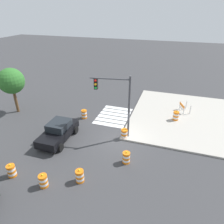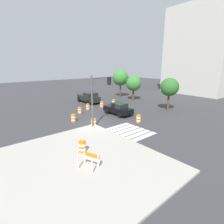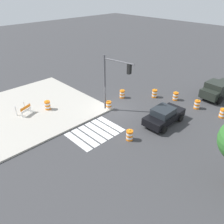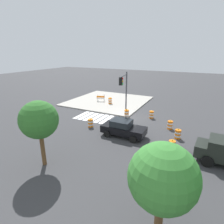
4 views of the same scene
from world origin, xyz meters
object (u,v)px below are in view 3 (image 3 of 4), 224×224
(traffic_barrel_median_near, at_px, (197,105))
(traffic_barrel_opposite_curb, at_px, (109,106))
(traffic_barrel_crosswalk_end, at_px, (176,96))
(traffic_barrel_lane_center, at_px, (223,113))
(pickup_truck, at_px, (218,89))
(traffic_barrel_on_sidewalk, at_px, (48,105))
(traffic_barrel_far_curb, at_px, (130,135))
(construction_barricade, at_px, (24,109))
(traffic_light_pole, at_px, (114,76))
(traffic_barrel_near_corner, at_px, (155,94))
(sports_car, at_px, (164,116))
(traffic_barrel_median_far, at_px, (122,94))

(traffic_barrel_median_near, height_order, traffic_barrel_opposite_curb, same)
(traffic_barrel_crosswalk_end, bearing_deg, traffic_barrel_lane_center, 90.07)
(pickup_truck, xyz_separation_m, traffic_barrel_on_sidewalk, (15.36, -10.58, -0.37))
(traffic_barrel_median_near, relative_size, traffic_barrel_far_curb, 1.00)
(traffic_barrel_on_sidewalk, distance_m, construction_barricade, 2.21)
(traffic_barrel_crosswalk_end, height_order, construction_barricade, construction_barricade)
(traffic_light_pole, bearing_deg, traffic_barrel_lane_center, 130.96)
(traffic_barrel_on_sidewalk, distance_m, traffic_light_pole, 7.51)
(traffic_barrel_crosswalk_end, bearing_deg, traffic_light_pole, -21.64)
(traffic_barrel_near_corner, bearing_deg, sports_car, 45.18)
(pickup_truck, distance_m, traffic_barrel_on_sidewalk, 18.66)
(pickup_truck, distance_m, traffic_barrel_lane_center, 4.66)
(traffic_barrel_far_curb, distance_m, traffic_barrel_lane_center, 9.84)
(construction_barricade, bearing_deg, sports_car, 129.83)
(traffic_barrel_median_far, relative_size, traffic_barrel_opposite_curb, 1.00)
(sports_car, height_order, pickup_truck, pickup_truck)
(traffic_barrel_lane_center, bearing_deg, traffic_barrel_median_far, -68.42)
(traffic_barrel_far_curb, relative_size, traffic_barrel_lane_center, 1.00)
(traffic_barrel_crosswalk_end, height_order, traffic_barrel_median_near, same)
(traffic_barrel_far_curb, height_order, traffic_barrel_lane_center, same)
(traffic_barrel_opposite_curb, distance_m, construction_barricade, 8.22)
(traffic_barrel_opposite_curb, xyz_separation_m, traffic_barrel_on_sidewalk, (4.55, -4.16, 0.15))
(sports_car, relative_size, traffic_barrel_near_corner, 4.23)
(traffic_barrel_lane_center, relative_size, traffic_light_pole, 0.19)
(sports_car, height_order, traffic_light_pole, traffic_light_pole)
(traffic_barrel_far_curb, relative_size, traffic_light_pole, 0.19)
(traffic_barrel_near_corner, xyz_separation_m, construction_barricade, (12.34, -6.35, 0.27))
(pickup_truck, xyz_separation_m, traffic_barrel_far_curb, (13.09, -1.51, -0.52))
(traffic_barrel_on_sidewalk, bearing_deg, traffic_barrel_near_corner, 150.99)
(traffic_barrel_crosswalk_end, distance_m, traffic_barrel_lane_center, 5.16)
(traffic_barrel_crosswalk_end, relative_size, traffic_barrel_median_near, 1.00)
(traffic_barrel_median_near, bearing_deg, traffic_barrel_near_corner, -77.96)
(traffic_barrel_median_near, xyz_separation_m, traffic_light_pole, (6.72, -5.30, 3.46))
(traffic_barrel_median_far, xyz_separation_m, traffic_barrel_lane_center, (-3.82, 9.65, 0.00))
(traffic_barrel_crosswalk_end, xyz_separation_m, traffic_barrel_far_curb, (9.06, 1.35, 0.00))
(traffic_barrel_median_far, distance_m, traffic_barrel_opposite_curb, 3.11)
(pickup_truck, relative_size, traffic_barrel_lane_center, 5.17)
(traffic_barrel_far_curb, height_order, traffic_barrel_on_sidewalk, traffic_barrel_on_sidewalk)
(traffic_light_pole, bearing_deg, traffic_barrel_on_sidewalk, -47.98)
(traffic_barrel_near_corner, relative_size, traffic_barrel_on_sidewalk, 1.00)
(traffic_barrel_crosswalk_end, relative_size, traffic_barrel_opposite_curb, 1.00)
(traffic_barrel_near_corner, relative_size, traffic_barrel_crosswalk_end, 1.00)
(construction_barricade, bearing_deg, traffic_barrel_lane_center, 134.78)
(traffic_barrel_far_curb, bearing_deg, traffic_barrel_opposite_curb, -114.92)
(traffic_barrel_near_corner, distance_m, traffic_barrel_on_sidewalk, 11.71)
(traffic_barrel_crosswalk_end, distance_m, traffic_barrel_far_curb, 9.16)
(traffic_barrel_crosswalk_end, bearing_deg, construction_barricade, -31.96)
(traffic_barrel_crosswalk_end, bearing_deg, traffic_barrel_near_corner, -61.75)
(construction_barricade, distance_m, traffic_light_pole, 9.28)
(traffic_barrel_lane_center, relative_size, construction_barricade, 0.71)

